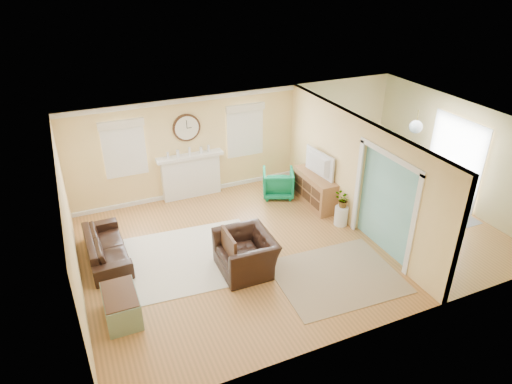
# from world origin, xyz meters

# --- Properties ---
(floor) EXTENTS (9.00, 9.00, 0.00)m
(floor) POSITION_xyz_m (0.00, 0.00, 0.00)
(floor) COLOR olive
(floor) RESTS_ON ground
(wall_back) EXTENTS (9.00, 0.02, 2.60)m
(wall_back) POSITION_xyz_m (0.00, 3.00, 1.30)
(wall_back) COLOR #E7C678
(wall_back) RESTS_ON ground
(wall_front) EXTENTS (9.00, 0.02, 2.60)m
(wall_front) POSITION_xyz_m (0.00, -3.00, 1.30)
(wall_front) COLOR #E7C678
(wall_front) RESTS_ON ground
(wall_left) EXTENTS (0.02, 6.00, 2.60)m
(wall_left) POSITION_xyz_m (-4.50, 0.00, 1.30)
(wall_left) COLOR #E7C678
(wall_left) RESTS_ON ground
(wall_right) EXTENTS (0.02, 6.00, 2.60)m
(wall_right) POSITION_xyz_m (4.50, 0.00, 1.30)
(wall_right) COLOR #E7C678
(wall_right) RESTS_ON ground
(ceiling) EXTENTS (9.00, 6.00, 0.02)m
(ceiling) POSITION_xyz_m (0.00, 0.00, 2.60)
(ceiling) COLOR white
(ceiling) RESTS_ON wall_back
(partition) EXTENTS (0.17, 6.00, 2.60)m
(partition) POSITION_xyz_m (1.51, 0.28, 1.36)
(partition) COLOR #E7C678
(partition) RESTS_ON ground
(fireplace) EXTENTS (1.70, 0.30, 1.17)m
(fireplace) POSITION_xyz_m (-1.50, 2.88, 0.60)
(fireplace) COLOR white
(fireplace) RESTS_ON ground
(wall_clock) EXTENTS (0.70, 0.07, 0.70)m
(wall_clock) POSITION_xyz_m (-1.50, 2.97, 1.85)
(wall_clock) COLOR #482E18
(wall_clock) RESTS_ON wall_back
(window_left) EXTENTS (1.05, 0.13, 1.42)m
(window_left) POSITION_xyz_m (-3.05, 2.95, 1.66)
(window_left) COLOR white
(window_left) RESTS_ON wall_back
(window_right) EXTENTS (1.05, 0.13, 1.42)m
(window_right) POSITION_xyz_m (0.05, 2.95, 1.66)
(window_right) COLOR white
(window_right) RESTS_ON wall_back
(french_doors) EXTENTS (0.06, 1.70, 2.20)m
(french_doors) POSITION_xyz_m (4.45, 0.00, 1.10)
(french_doors) COLOR white
(french_doors) RESTS_ON ground
(pendant) EXTENTS (0.30, 0.30, 0.55)m
(pendant) POSITION_xyz_m (3.00, 0.00, 2.20)
(pendant) COLOR gold
(pendant) RESTS_ON ceiling
(rug_cream) EXTENTS (2.88, 2.55, 0.01)m
(rug_cream) POSITION_xyz_m (-2.27, 0.20, 0.01)
(rug_cream) COLOR beige
(rug_cream) RESTS_ON floor
(rug_jute) EXTENTS (2.46, 2.05, 0.01)m
(rug_jute) POSITION_xyz_m (0.14, -1.54, 0.01)
(rug_jute) COLOR #9A8667
(rug_jute) RESTS_ON floor
(rug_grey) EXTENTS (2.20, 2.75, 0.01)m
(rug_grey) POSITION_xyz_m (3.29, 0.14, 0.01)
(rug_grey) COLOR gray
(rug_grey) RESTS_ON floor
(sofa) EXTENTS (0.79, 1.94, 0.56)m
(sofa) POSITION_xyz_m (-3.92, 0.92, 0.28)
(sofa) COLOR black
(sofa) RESTS_ON floor
(eames_chair) EXTENTS (1.06, 1.20, 0.77)m
(eames_chair) POSITION_xyz_m (-1.41, -0.60, 0.39)
(eames_chair) COLOR black
(eames_chair) RESTS_ON floor
(green_chair) EXTENTS (1.02, 1.03, 0.72)m
(green_chair) POSITION_xyz_m (0.56, 1.98, 0.36)
(green_chair) COLOR #15834E
(green_chair) RESTS_ON floor
(trunk) EXTENTS (0.57, 0.93, 0.54)m
(trunk) POSITION_xyz_m (-3.92, -1.00, 0.27)
(trunk) COLOR gray
(trunk) RESTS_ON floor
(credenza) EXTENTS (0.49, 1.45, 0.80)m
(credenza) POSITION_xyz_m (1.21, 1.20, 0.40)
(credenza) COLOR #9E7042
(credenza) RESTS_ON floor
(tv) EXTENTS (0.25, 1.09, 0.62)m
(tv) POSITION_xyz_m (1.20, 1.20, 1.11)
(tv) COLOR black
(tv) RESTS_ON credenza
(garden_stool) EXTENTS (0.31, 0.31, 0.46)m
(garden_stool) POSITION_xyz_m (1.28, 0.09, 0.23)
(garden_stool) COLOR white
(garden_stool) RESTS_ON floor
(potted_plant) EXTENTS (0.34, 0.30, 0.37)m
(potted_plant) POSITION_xyz_m (1.28, 0.09, 0.65)
(potted_plant) COLOR #337F33
(potted_plant) RESTS_ON garden_stool
(dining_table) EXTENTS (1.22, 1.90, 0.63)m
(dining_table) POSITION_xyz_m (3.29, 0.14, 0.31)
(dining_table) COLOR #482E18
(dining_table) RESTS_ON floor
(dining_chair_n) EXTENTS (0.55, 0.55, 1.01)m
(dining_chair_n) POSITION_xyz_m (3.38, 1.17, 0.59)
(dining_chair_n) COLOR gray
(dining_chair_n) RESTS_ON floor
(dining_chair_s) EXTENTS (0.51, 0.51, 0.92)m
(dining_chair_s) POSITION_xyz_m (3.19, -0.87, 0.54)
(dining_chair_s) COLOR gray
(dining_chair_s) RESTS_ON floor
(dining_chair_w) EXTENTS (0.47, 0.47, 0.97)m
(dining_chair_w) POSITION_xyz_m (2.55, 0.20, 0.57)
(dining_chair_w) COLOR white
(dining_chair_w) RESTS_ON floor
(dining_chair_e) EXTENTS (0.49, 0.49, 1.04)m
(dining_chair_e) POSITION_xyz_m (4.02, 0.04, 0.61)
(dining_chair_e) COLOR gray
(dining_chair_e) RESTS_ON floor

